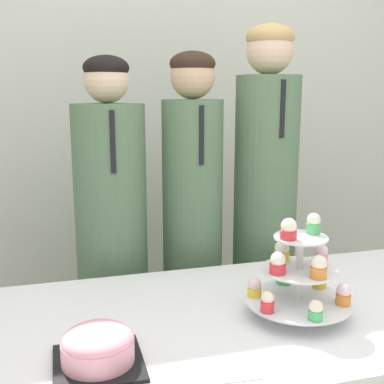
# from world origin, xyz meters

# --- Properties ---
(wall_back) EXTENTS (9.00, 0.06, 2.70)m
(wall_back) POSITION_xyz_m (0.00, 1.70, 1.35)
(wall_back) COLOR silver
(wall_back) RESTS_ON ground_plane
(round_cake) EXTENTS (0.21, 0.21, 0.10)m
(round_cake) POSITION_xyz_m (-0.44, 0.22, 0.75)
(round_cake) COLOR black
(round_cake) RESTS_ON table
(cupcake_stand) EXTENTS (0.30, 0.30, 0.30)m
(cupcake_stand) POSITION_xyz_m (0.14, 0.33, 0.83)
(cupcake_stand) COLOR silver
(cupcake_stand) RESTS_ON table
(student_0) EXTENTS (0.28, 0.28, 1.47)m
(student_0) POSITION_xyz_m (-0.32, 0.99, 0.70)
(student_0) COLOR #567556
(student_0) RESTS_ON ground_plane
(student_1) EXTENTS (0.24, 0.25, 1.49)m
(student_1) POSITION_xyz_m (0.01, 0.99, 0.73)
(student_1) COLOR #567556
(student_1) RESTS_ON ground_plane
(student_2) EXTENTS (0.26, 0.27, 1.60)m
(student_2) POSITION_xyz_m (0.33, 0.99, 0.78)
(student_2) COLOR #567556
(student_2) RESTS_ON ground_plane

